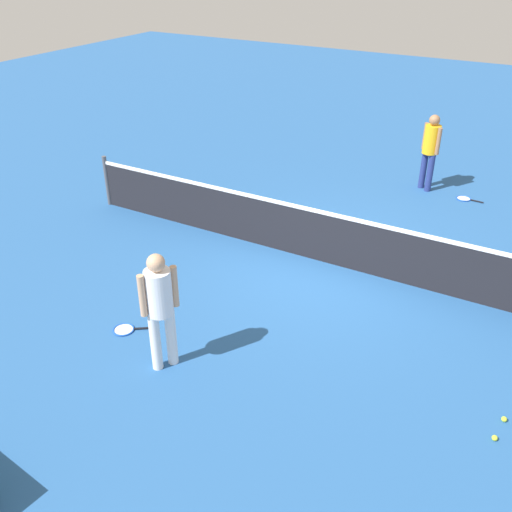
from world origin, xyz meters
name	(u,v)px	position (x,y,z in m)	size (l,w,h in m)	color
ground_plane	(325,262)	(0.00, 0.00, 0.00)	(40.00, 40.00, 0.00)	#265693
court_net	(326,237)	(0.00, 0.00, 0.50)	(10.09, 0.09, 1.07)	#4C4C51
player_near_side	(160,302)	(-0.74, -3.60, 1.01)	(0.46, 0.49, 1.70)	white
player_far_side	(431,146)	(0.63, 4.16, 1.01)	(0.48, 0.47, 1.70)	navy
tennis_racket_near_player	(126,329)	(-1.73, -3.28, 0.01)	(0.58, 0.48, 0.03)	blue
tennis_racket_far_player	(465,199)	(1.56, 4.03, 0.01)	(0.59, 0.34, 0.03)	blue
tennis_ball_near_player	(504,419)	(3.38, -2.43, 0.03)	(0.07, 0.07, 0.07)	#C6E033
tennis_ball_baseline	(495,438)	(3.34, -2.79, 0.03)	(0.07, 0.07, 0.07)	#C6E033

